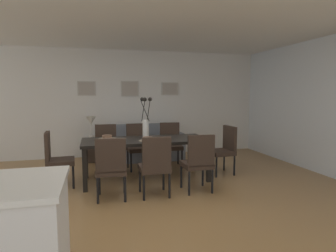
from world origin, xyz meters
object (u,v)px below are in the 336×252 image
Objects in this scene: bowl_far_left at (148,139)px; framed_picture_center at (130,89)px; dining_chair_near_left at (111,166)px; table_lamp at (91,122)px; dining_chair_head_east at (224,147)px; centerpiece_vase at (146,123)px; sofa at (145,147)px; framed_picture_left at (87,88)px; dining_chair_far_right at (138,144)px; dining_table at (146,143)px; framed_picture_right at (170,89)px; dining_chair_mid_left at (198,160)px; side_table at (92,150)px; dining_chair_head_west at (55,157)px; dining_chair_far_left at (155,163)px; bowl_near_right at (107,137)px; dining_chair_near_right at (106,145)px; bowl_near_left at (108,140)px; dining_chair_mid_right at (171,142)px.

framed_picture_center reaches higher than bowl_far_left.
table_lamp is (-0.28, 2.56, 0.38)m from dining_chair_near_left.
centerpiece_vase is (-1.53, -0.03, 0.51)m from dining_chair_head_east.
sofa is 1.96m from framed_picture_left.
dining_chair_far_right is at bearing -109.41° from sofa.
dining_table is 0.35m from centerpiece_vase.
bowl_far_left is at bearing -113.26° from framed_picture_right.
framed_picture_right reaches higher than dining_chair_mid_left.
dining_chair_head_east is at bearing -34.15° from table_lamp.
bowl_far_left is (0.02, -1.04, 0.27)m from dining_chair_far_right.
dining_chair_near_left is 1.77× the size of side_table.
dining_chair_mid_left is at bearing -51.31° from centerpiece_vase.
dining_chair_far_right reaches higher than dining_table.
dining_chair_far_left is at bearing -30.14° from dining_chair_head_west.
bowl_near_right is 0.33× the size of side_table.
framed_picture_left is at bearing 105.50° from dining_chair_near_right.
centerpiece_vase is (1.51, 0.01, 0.51)m from dining_chair_head_west.
dining_table is 12.94× the size of bowl_near_left.
framed_picture_center reaches higher than bowl_near_right.
sofa is at bearing 116.64° from dining_chair_mid_right.
centerpiece_vase is at bearing -115.15° from framed_picture_right.
centerpiece_vase is 0.73m from bowl_near_right.
dining_chair_mid_right is 2.14× the size of framed_picture_center.
framed_picture_center is at bearing 55.41° from dining_chair_head_west.
dining_chair_head_east is at bearing 1.26° from dining_table.
framed_picture_center is at bearing 89.08° from dining_chair_far_right.
dining_chair_near_right reaches higher than bowl_near_right.
bowl_far_left is 0.33× the size of table_lamp.
dining_chair_near_left reaches higher than side_table.
dining_chair_far_right is 2.14× the size of framed_picture_center.
bowl_far_left is at bearing 136.56° from dining_chair_mid_left.
dining_chair_mid_left is 3.05m from table_lamp.
dining_chair_far_right reaches higher than bowl_far_left.
dining_table is 2.39× the size of dining_chair_mid_left.
dining_table is 2.40m from framed_picture_center.
dining_chair_mid_left is 0.97m from bowl_far_left.
dining_chair_near_left reaches higher than bowl_near_right.
dining_chair_head_west is 2.52m from framed_picture_left.
dining_chair_near_left is at bearing -83.10° from framed_picture_left.
dining_chair_mid_left is at bearing -134.52° from dining_chair_head_east.
table_lamp is at bearing 71.77° from dining_chair_head_west.
dining_chair_near_left is 2.36m from dining_chair_head_east.
dining_table is 12.94× the size of bowl_near_right.
dining_chair_far_left is at bearing -96.66° from sofa.
framed_picture_left is (-0.36, 1.98, 0.88)m from bowl_near_right.
dining_table is 2.39× the size of dining_chair_near_right.
side_table is at bearing -80.02° from framed_picture_left.
dining_table is 0.70m from bowl_near_right.
dining_chair_near_right is 1.28m from sofa.
bowl_near_right is at bearing 90.11° from dining_chair_near_left.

